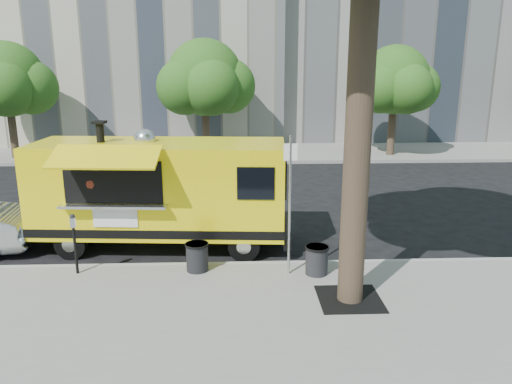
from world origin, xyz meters
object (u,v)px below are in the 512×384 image
trash_bin_left (317,259)px  trash_bin_right (197,256)px  far_tree_a (7,80)px  far_tree_b (205,78)px  sign_post (290,197)px  parking_meter (74,237)px  far_tree_c (395,80)px  food_truck (159,190)px

trash_bin_left → trash_bin_right: 2.59m
far_tree_a → far_tree_b: far_tree_b is taller
sign_post → parking_meter: 4.64m
far_tree_c → parking_meter: size_ratio=3.90×
far_tree_c → food_truck: bearing=-128.7°
food_truck → trash_bin_left: food_truck is taller
sign_post → trash_bin_right: sign_post is taller
food_truck → trash_bin_left: size_ratio=10.52×
far_tree_a → food_truck: far_tree_a is taller
trash_bin_right → parking_meter: bearing=-178.9°
sign_post → far_tree_c: bearing=65.2°
far_tree_a → sign_post: size_ratio=1.79×
sign_post → food_truck: 3.71m
far_tree_b → trash_bin_left: far_tree_b is taller
sign_post → food_truck: size_ratio=0.46×
parking_meter → food_truck: 2.51m
sign_post → trash_bin_left: 1.49m
parking_meter → far_tree_a: bearing=117.1°
parking_meter → food_truck: size_ratio=0.20×
parking_meter → trash_bin_left: bearing=-2.6°
far_tree_c → sign_post: size_ratio=1.74×
trash_bin_left → trash_bin_right: bearing=173.7°
far_tree_c → sign_post: 15.48m
trash_bin_left → trash_bin_right: (-2.57, 0.28, -0.00)m
parking_meter → trash_bin_right: size_ratio=2.15×
far_tree_a → far_tree_c: far_tree_a is taller
far_tree_b → parking_meter: (-2.00, -14.05, -2.85)m
far_tree_b → far_tree_c: bearing=-1.9°
parking_meter → trash_bin_left: parking_meter is taller
far_tree_b → trash_bin_right: (0.58, -14.00, -3.35)m
trash_bin_left → parking_meter: bearing=177.4°
parking_meter → trash_bin_left: 5.18m
trash_bin_left → far_tree_a: bearing=131.2°
parking_meter → far_tree_c: bearing=51.3°
sign_post → parking_meter: sign_post is taller
sign_post → parking_meter: bearing=177.5°
sign_post → food_truck: food_truck is taller
far_tree_b → trash_bin_left: (3.15, -14.28, -3.35)m
far_tree_c → trash_bin_right: far_tree_c is taller
far_tree_b → food_truck: size_ratio=0.84×
sign_post → food_truck: (-3.02, 2.12, -0.36)m
far_tree_a → parking_meter: size_ratio=4.01×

